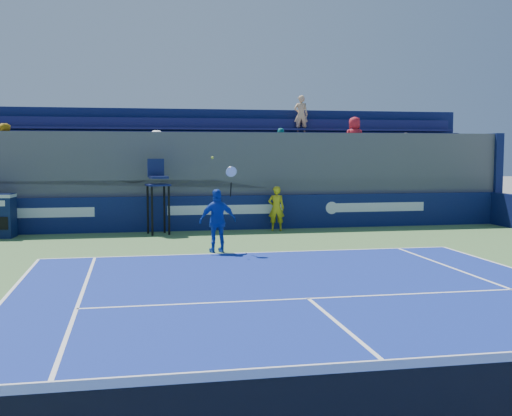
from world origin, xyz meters
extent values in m
imported|color=gold|center=(1.68, 16.53, 0.78)|extent=(0.61, 0.46, 1.53)
cube|color=white|center=(0.00, 11.88, 0.02)|extent=(10.97, 0.07, 0.00)
cube|color=white|center=(0.00, 6.40, 0.02)|extent=(8.23, 0.07, 0.00)
cube|color=black|center=(0.00, 0.00, 0.50)|extent=(11.57, 0.02, 0.92)
cube|color=#0D174B|center=(0.00, 17.10, 0.60)|extent=(20.40, 0.20, 1.20)
cube|color=white|center=(-6.00, 17.00, 0.72)|extent=(3.20, 0.01, 0.32)
cube|color=white|center=(0.00, 17.00, 0.72)|extent=(4.00, 0.01, 0.32)
cube|color=white|center=(5.50, 17.00, 0.72)|extent=(3.60, 0.01, 0.32)
cylinder|color=white|center=(3.80, 16.99, 0.72)|extent=(0.44, 0.01, 0.44)
cylinder|color=black|center=(-2.54, 15.97, 0.80)|extent=(0.08, 0.08, 1.60)
cylinder|color=black|center=(-1.99, 16.09, 0.80)|extent=(0.08, 0.08, 1.60)
cylinder|color=black|center=(-2.66, 16.52, 0.80)|extent=(0.08, 0.08, 1.60)
cylinder|color=black|center=(-2.12, 16.64, 0.80)|extent=(0.08, 0.08, 1.60)
cube|color=#0E154A|center=(-2.33, 16.31, 1.63)|extent=(0.84, 0.84, 0.06)
cube|color=#141A4B|center=(-2.31, 16.21, 1.88)|extent=(0.64, 0.56, 0.08)
cube|color=#121A46|center=(-2.39, 16.56, 2.18)|extent=(0.55, 0.18, 0.60)
imported|color=#163DB2|center=(-0.92, 12.15, 0.86)|extent=(1.04, 0.53, 1.71)
cylinder|color=black|center=(-0.57, 12.11, 1.70)|extent=(0.04, 0.15, 0.39)
torus|color=silver|center=(-0.56, 12.04, 2.18)|extent=(0.30, 0.12, 0.29)
cylinder|color=white|center=(-0.56, 12.04, 2.18)|extent=(0.25, 0.09, 0.24)
sphere|color=#C1CF2E|center=(-1.06, 12.05, 2.55)|extent=(0.07, 0.07, 0.07)
cube|color=#4A4A4F|center=(0.00, 19.00, 1.69)|extent=(20.40, 3.60, 3.38)
cube|color=#4A4A4F|center=(0.00, 17.65, 1.48)|extent=(20.40, 0.90, 0.55)
cube|color=#14174B|center=(0.00, 17.55, 1.95)|extent=(20.00, 0.45, 0.08)
cube|color=#14174B|center=(0.00, 17.80, 2.15)|extent=(20.00, 0.06, 0.45)
cube|color=#4A4A4F|center=(0.00, 18.55, 2.02)|extent=(20.40, 0.90, 0.55)
cube|color=#14174B|center=(0.00, 18.45, 2.50)|extent=(20.00, 0.45, 0.08)
cube|color=#14174B|center=(0.00, 18.70, 2.70)|extent=(20.00, 0.06, 0.45)
cube|color=#4A4A4F|center=(0.00, 19.45, 2.58)|extent=(20.40, 0.90, 0.55)
cube|color=#14174B|center=(0.00, 19.35, 3.05)|extent=(20.00, 0.45, 0.08)
cube|color=#14174B|center=(0.00, 19.60, 3.25)|extent=(20.00, 0.06, 0.45)
cube|color=#4A4A4F|center=(0.00, 20.35, 3.13)|extent=(20.40, 0.90, 0.55)
cube|color=#14174B|center=(0.00, 20.25, 3.60)|extent=(20.00, 0.45, 0.08)
cube|color=#14174B|center=(0.00, 20.50, 3.80)|extent=(20.00, 0.06, 0.45)
cube|color=#0C1647|center=(0.00, 20.95, 2.20)|extent=(20.80, 0.30, 4.40)
cube|color=#0C1647|center=(10.35, 19.00, 1.70)|extent=(0.30, 3.90, 3.40)
imported|color=gold|center=(-7.29, 17.60, 2.71)|extent=(1.02, 0.86, 1.87)
imported|color=white|center=(-2.30, 17.60, 2.61)|extent=(1.12, 0.69, 1.67)
imported|color=#177F82|center=(2.09, 17.60, 2.66)|extent=(1.12, 0.66, 1.78)
imported|color=#AF1924|center=(5.15, 18.50, 3.17)|extent=(0.86, 0.59, 1.71)
imported|color=black|center=(6.79, 17.60, 2.59)|extent=(0.64, 0.46, 1.65)
imported|color=tan|center=(3.53, 20.30, 4.19)|extent=(0.63, 0.48, 1.53)
camera|label=1|loc=(-3.13, -4.78, 2.70)|focal=45.00mm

